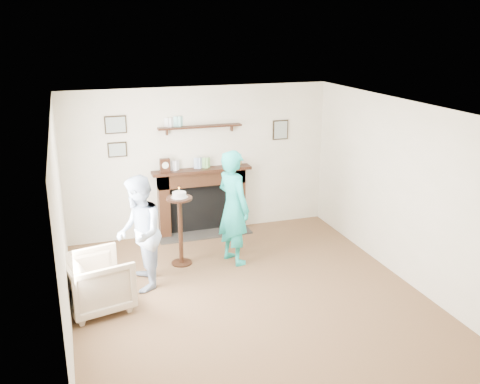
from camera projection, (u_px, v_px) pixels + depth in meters
The scene contains 6 objects.
ground at pixel (248, 296), 7.12m from camera, with size 5.00×5.00×0.00m, color brown.
room_shell at pixel (232, 166), 7.25m from camera, with size 4.54×5.02×2.52m.
armchair at pixel (100, 308), 6.82m from camera, with size 0.77×0.79×0.72m, color tan.
man at pixel (142, 287), 7.37m from camera, with size 0.77×0.60×1.58m, color #ABC0D6.
woman at pixel (234, 261), 8.17m from camera, with size 0.63×0.42×1.73m, color teal.
pedestal_table at pixel (180, 217), 7.86m from camera, with size 0.38×0.38×1.21m.
Camera 1 is at (-2.10, -6.02, 3.47)m, focal length 40.00 mm.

